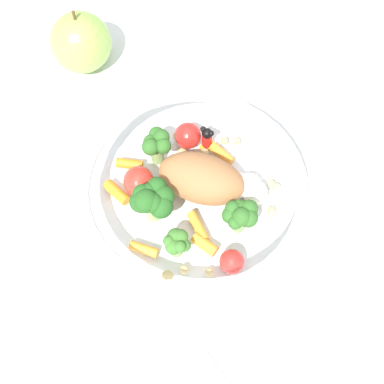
# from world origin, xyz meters

# --- Properties ---
(ground_plane) EXTENTS (2.40, 2.40, 0.00)m
(ground_plane) POSITION_xyz_m (0.00, 0.00, 0.00)
(ground_plane) COLOR white
(food_container) EXTENTS (0.23, 0.23, 0.07)m
(food_container) POSITION_xyz_m (0.01, -0.00, 0.03)
(food_container) COLOR white
(food_container) RESTS_ON ground_plane
(loose_apple) EXTENTS (0.07, 0.07, 0.09)m
(loose_apple) POSITION_xyz_m (-0.09, -0.22, 0.04)
(loose_apple) COLOR #8CB74C
(loose_apple) RESTS_ON ground_plane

